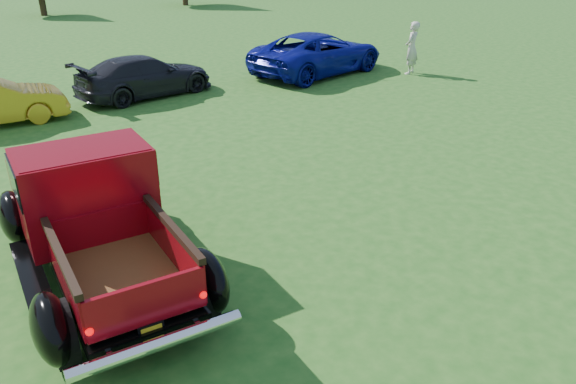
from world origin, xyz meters
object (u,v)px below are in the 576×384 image
object	(u,v)px
pickup_truck	(90,212)
show_car_blue	(318,53)
show_car_grey	(145,76)
spectator	(412,48)

from	to	relation	value
pickup_truck	show_car_blue	distance (m)	12.62
show_car_grey	show_car_blue	xyz separation A→B (m)	(5.80, -0.96, 0.10)
show_car_grey	spectator	xyz separation A→B (m)	(8.22, -2.91, 0.27)
show_car_grey	spectator	size ratio (longest dim) A/B	2.35
show_car_grey	spectator	bearing A→B (deg)	-114.03
show_car_grey	show_car_blue	size ratio (longest dim) A/B	0.81
pickup_truck	spectator	bearing A→B (deg)	29.42
show_car_grey	show_car_blue	distance (m)	5.88
pickup_truck	show_car_grey	world-z (taller)	pickup_truck
show_car_blue	spectator	xyz separation A→B (m)	(2.42, -1.96, 0.17)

